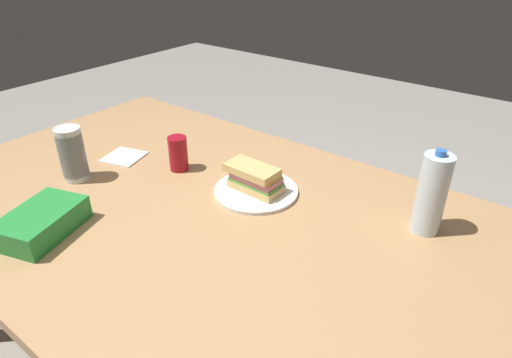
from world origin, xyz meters
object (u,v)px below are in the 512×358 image
Objects in this scene: paper_plate at (256,191)px; chip_bag at (42,222)px; soda_can_red at (178,153)px; water_bottle_tall at (432,194)px; plastic_cup_stack at (72,154)px; sandwich at (255,178)px; dining_table at (200,226)px.

chip_bag reaches higher than paper_plate.
soda_can_red is 0.49× the size of water_bottle_tall.
plastic_cup_stack is at bearing 22.56° from water_bottle_tall.
chip_bag is at bearing 57.87° from sandwich.
soda_can_red is 0.50m from chip_bag.
water_bottle_tall is (-0.83, -0.66, 0.08)m from chip_bag.
plastic_cup_stack is at bearing 22.67° from chip_bag.
dining_table is 8.21× the size of chip_bag.
plastic_cup_stack is (0.20, -0.23, 0.06)m from chip_bag.
sandwich is (-0.08, -0.18, 0.12)m from dining_table.
sandwich reaches higher than dining_table.
water_bottle_tall reaches higher than soda_can_red.
soda_can_red is at bearing -20.76° from chip_bag.
water_bottle_tall reaches higher than sandwich.
soda_can_red reaches higher than chip_bag.
plastic_cup_stack reaches higher than sandwich.
plastic_cup_stack is (1.03, 0.43, -0.02)m from water_bottle_tall.
soda_can_red reaches higher than sandwich.
sandwich is (0.00, 0.00, 0.05)m from paper_plate.
dining_table is 7.00× the size of paper_plate.
paper_plate is at bearing -114.76° from dining_table.
paper_plate is 0.05m from sandwich.
chip_bag is at bearing 54.24° from dining_table.
paper_plate is 1.17× the size of chip_bag.
sandwich is 0.74× the size of water_bottle_tall.
soda_can_red reaches higher than paper_plate.
dining_table is 10.21× the size of plastic_cup_stack.
paper_plate is 1.46× the size of plastic_cup_stack.
sandwich reaches higher than chip_bag.
plastic_cup_stack reaches higher than dining_table.
sandwich is at bearing -50.07° from chip_bag.
plastic_cup_stack is at bearing 29.08° from sandwich.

